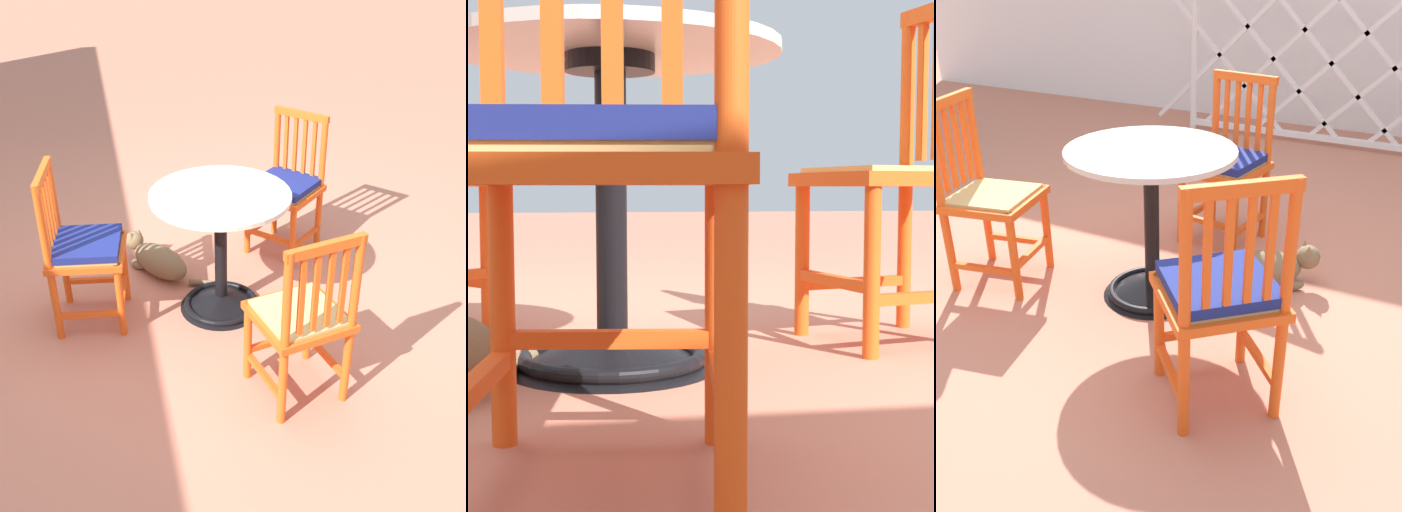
# 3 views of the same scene
# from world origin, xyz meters

# --- Properties ---
(ground_plane) EXTENTS (24.00, 24.00, 0.00)m
(ground_plane) POSITION_xyz_m (0.00, 0.00, 0.00)
(ground_plane) COLOR #C6755B
(cafe_table) EXTENTS (0.76, 0.76, 0.73)m
(cafe_table) POSITION_xyz_m (-0.09, 0.00, 0.28)
(cafe_table) COLOR black
(cafe_table) RESTS_ON ground_plane
(orange_chair_by_planter) EXTENTS (0.47, 0.47, 0.91)m
(orange_chair_by_planter) POSITION_xyz_m (-0.87, -0.21, 0.43)
(orange_chair_by_planter) COLOR #EA5619
(orange_chair_by_planter) RESTS_ON ground_plane
(orange_chair_at_corner) EXTENTS (0.45, 0.45, 0.91)m
(orange_chair_at_corner) POSITION_xyz_m (-0.03, 0.74, 0.45)
(orange_chair_at_corner) COLOR #EA5619
(orange_chair_at_corner) RESTS_ON ground_plane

